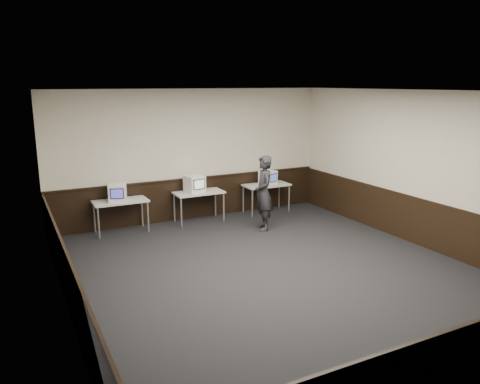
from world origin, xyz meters
name	(u,v)px	position (x,y,z in m)	size (l,w,h in m)	color
floor	(275,273)	(0.00, 0.00, 0.00)	(8.00, 8.00, 0.00)	black
ceiling	(278,91)	(0.00, 0.00, 3.20)	(8.00, 8.00, 0.00)	white
back_wall	(192,155)	(0.00, 4.00, 1.60)	(7.00, 7.00, 0.00)	beige
left_wall	(61,211)	(-3.50, 0.00, 1.60)	(8.00, 8.00, 0.00)	beige
right_wall	(422,169)	(3.50, 0.00, 1.60)	(8.00, 8.00, 0.00)	beige
wainscot_back	(193,198)	(0.00, 3.98, 0.50)	(6.98, 0.04, 1.00)	black
wainscot_front	(474,364)	(0.00, -3.98, 0.50)	(6.98, 0.04, 1.00)	black
wainscot_left	(69,284)	(-3.48, 0.00, 0.50)	(0.04, 7.98, 1.00)	black
wainscot_right	(417,221)	(3.48, 0.00, 0.50)	(0.04, 7.98, 1.00)	black
wainscot_rail	(193,178)	(0.00, 3.96, 1.02)	(6.98, 0.06, 0.04)	black
desk_left	(120,203)	(-1.90, 3.60, 0.68)	(1.20, 0.60, 0.75)	beige
desk_center	(199,195)	(0.00, 3.60, 0.68)	(1.20, 0.60, 0.75)	beige
desk_right	(266,187)	(1.90, 3.60, 0.68)	(1.20, 0.60, 0.75)	beige
emac_left	(118,192)	(-1.96, 3.58, 0.95)	(0.49, 0.50, 0.39)	white
emac_center	(195,184)	(-0.09, 3.63, 0.95)	(0.47, 0.49, 0.41)	white
emac_right	(268,177)	(1.94, 3.59, 0.93)	(0.45, 0.46, 0.36)	white
person	(264,193)	(1.10, 2.34, 0.87)	(0.63, 0.41, 1.73)	black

